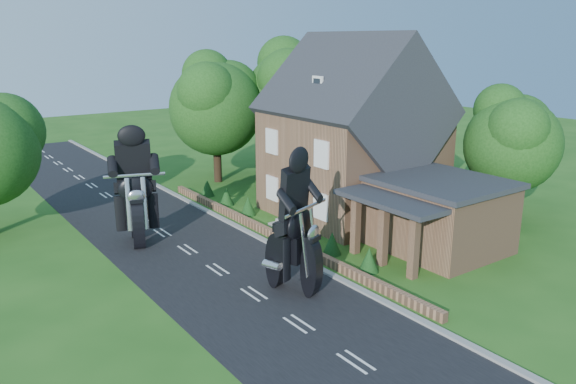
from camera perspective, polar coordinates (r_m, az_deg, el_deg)
ground at (r=22.75m, az=-3.48°, el=-10.32°), size 120.00×120.00×0.00m
road at (r=22.75m, az=-3.49°, el=-10.30°), size 7.00×80.00×0.02m
kerb at (r=24.68m, az=3.77°, el=-8.05°), size 0.30×80.00×0.12m
garden_wall at (r=28.72m, az=-1.56°, el=-4.30°), size 0.30×22.00×0.40m
house at (r=32.15m, az=6.58°, el=5.37°), size 9.54×8.64×10.24m
annex at (r=27.75m, az=14.89°, el=-2.12°), size 7.05×5.94×3.44m
tree_annex_side at (r=33.40m, az=22.08°, el=5.33°), size 5.64×5.20×7.48m
tree_house_right at (r=38.15m, az=10.91°, el=8.04°), size 6.51×6.00×8.40m
tree_behind_house at (r=42.02m, az=1.05°, el=10.38°), size 7.81×7.20×10.08m
tree_behind_left at (r=39.64m, az=-6.91°, el=9.26°), size 6.94×6.40×9.16m
shrub_a at (r=24.82m, az=8.23°, el=-6.82°), size 0.90×0.90×1.10m
shrub_b at (r=26.55m, az=4.49°, el=-5.21°), size 0.90×0.90×1.10m
shrub_c at (r=28.38m, az=1.24°, el=-3.79°), size 0.90×0.90×1.10m
shrub_d at (r=32.33m, az=-4.08°, el=-1.42°), size 0.90×0.90×1.10m
shrub_e at (r=34.40m, az=-6.27°, el=-0.44°), size 0.90×0.90×1.10m
shrub_f at (r=36.53m, az=-8.21°, el=0.42°), size 0.90×0.90×1.10m
motorcycle_lead at (r=22.62m, az=0.61°, el=-7.98°), size 1.11×1.96×1.77m
motorcycle_follow at (r=28.70m, az=-14.99°, el=-3.39°), size 1.08×1.96×1.78m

